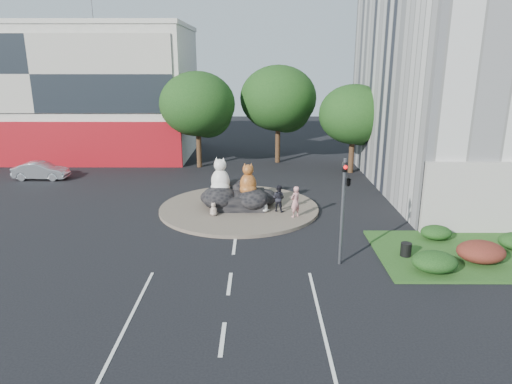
% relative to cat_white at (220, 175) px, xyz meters
% --- Properties ---
extents(ground, '(120.00, 120.00, 0.00)m').
position_rel_cat_white_xyz_m(ground, '(1.15, -10.05, -2.23)').
color(ground, black).
rests_on(ground, ground).
extents(roundabout_island, '(10.00, 10.00, 0.20)m').
position_rel_cat_white_xyz_m(roundabout_island, '(1.15, -0.05, -2.13)').
color(roundabout_island, brown).
rests_on(roundabout_island, ground).
extents(rock_plinth, '(3.20, 2.60, 0.90)m').
position_rel_cat_white_xyz_m(rock_plinth, '(1.15, -0.05, -1.58)').
color(rock_plinth, black).
rests_on(rock_plinth, roundabout_island).
extents(shophouse_block, '(25.20, 12.30, 17.40)m').
position_rel_cat_white_xyz_m(shophouse_block, '(-16.85, 17.87, 3.95)').
color(shophouse_block, silver).
rests_on(shophouse_block, ground).
extents(grass_verge, '(10.00, 6.00, 0.12)m').
position_rel_cat_white_xyz_m(grass_verge, '(13.15, -7.05, -2.17)').
color(grass_verge, '#1E4617').
rests_on(grass_verge, ground).
extents(tree_left, '(6.46, 6.46, 8.27)m').
position_rel_cat_white_xyz_m(tree_left, '(-2.78, 12.02, 3.01)').
color(tree_left, '#382314').
rests_on(tree_left, ground).
extents(tree_mid, '(6.84, 6.84, 8.76)m').
position_rel_cat_white_xyz_m(tree_mid, '(4.22, 14.02, 3.32)').
color(tree_mid, '#382314').
rests_on(tree_mid, ground).
extents(tree_right, '(5.70, 5.70, 7.30)m').
position_rel_cat_white_xyz_m(tree_right, '(10.22, 10.02, 2.40)').
color(tree_right, '#382314').
rests_on(tree_right, ground).
extents(hedge_near_green, '(2.00, 1.60, 0.90)m').
position_rel_cat_white_xyz_m(hedge_near_green, '(10.15, -9.05, -1.66)').
color(hedge_near_green, black).
rests_on(hedge_near_green, grass_verge).
extents(hedge_red, '(2.20, 1.76, 0.99)m').
position_rel_cat_white_xyz_m(hedge_red, '(12.65, -8.05, -1.62)').
color(hedge_red, '#4B2114').
rests_on(hedge_red, grass_verge).
extents(hedge_back_green, '(1.60, 1.28, 0.72)m').
position_rel_cat_white_xyz_m(hedge_back_green, '(11.65, -5.25, -1.75)').
color(hedge_back_green, black).
rests_on(hedge_back_green, grass_verge).
extents(traffic_light, '(0.44, 1.24, 5.00)m').
position_rel_cat_white_xyz_m(traffic_light, '(6.25, -8.05, 1.39)').
color(traffic_light, '#595B60').
rests_on(traffic_light, ground).
extents(street_lamp, '(2.34, 0.22, 8.06)m').
position_rel_cat_white_xyz_m(street_lamp, '(13.97, -2.05, 2.32)').
color(street_lamp, '#595B60').
rests_on(street_lamp, ground).
extents(cat_white, '(1.63, 1.50, 2.27)m').
position_rel_cat_white_xyz_m(cat_white, '(0.00, 0.00, 0.00)').
color(cat_white, silver).
rests_on(cat_white, rock_plinth).
extents(cat_tabby, '(1.18, 1.03, 1.97)m').
position_rel_cat_white_xyz_m(cat_tabby, '(1.74, -0.29, -0.15)').
color(cat_tabby, '#C65229').
rests_on(cat_tabby, rock_plinth).
extents(kitten_calico, '(0.60, 0.55, 0.82)m').
position_rel_cat_white_xyz_m(kitten_calico, '(-0.30, -1.75, -1.63)').
color(kitten_calico, silver).
rests_on(kitten_calico, roundabout_island).
extents(kitten_white, '(0.72, 0.70, 0.91)m').
position_rel_cat_white_xyz_m(kitten_white, '(2.72, -1.09, -1.58)').
color(kitten_white, silver).
rests_on(kitten_white, roundabout_island).
extents(pedestrian_pink, '(0.80, 0.78, 1.86)m').
position_rel_cat_white_xyz_m(pedestrian_pink, '(4.54, -1.98, -1.10)').
color(pedestrian_pink, '#D18787').
rests_on(pedestrian_pink, roundabout_island).
extents(pedestrian_dark, '(1.01, 0.93, 1.67)m').
position_rel_cat_white_xyz_m(pedestrian_dark, '(3.60, -0.96, -1.20)').
color(pedestrian_dark, black).
rests_on(pedestrian_dark, roundabout_island).
extents(parked_car, '(4.24, 1.56, 1.39)m').
position_rel_cat_white_xyz_m(parked_car, '(-14.88, 7.54, -1.54)').
color(parked_car, '#B5B8BE').
rests_on(parked_car, ground).
extents(litter_bin, '(0.68, 0.68, 0.65)m').
position_rel_cat_white_xyz_m(litter_bin, '(9.41, -7.39, -1.79)').
color(litter_bin, black).
rests_on(litter_bin, grass_verge).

